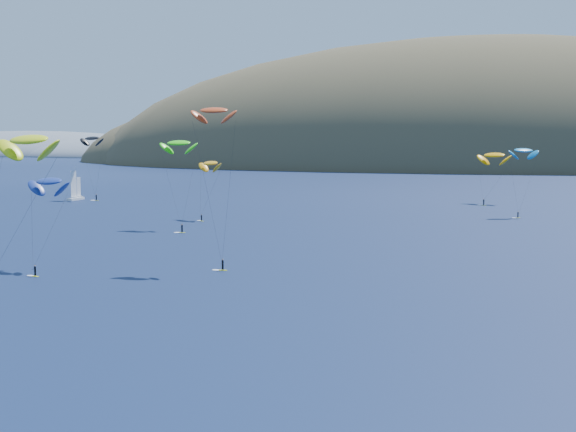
% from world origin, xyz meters
% --- Properties ---
extents(island, '(730.00, 300.00, 210.00)m').
position_xyz_m(island, '(39.40, 562.36, -10.74)').
color(island, '#3D3526').
rests_on(island, ground).
extents(headland, '(460.00, 250.00, 60.00)m').
position_xyz_m(headland, '(-445.26, 750.08, -3.36)').
color(headland, slate).
rests_on(headland, ground).
extents(sailboat, '(9.05, 7.85, 11.32)m').
position_xyz_m(sailboat, '(-102.27, 198.87, 0.94)').
color(sailboat, white).
rests_on(sailboat, ground).
extents(kitesurfer_1, '(8.61, 11.12, 16.76)m').
position_xyz_m(kitesurfer_1, '(-37.39, 154.42, 14.55)').
color(kitesurfer_1, '#E9F31B').
rests_on(kitesurfer_1, ground).
extents(kitesurfer_2, '(9.61, 10.78, 23.89)m').
position_xyz_m(kitesurfer_2, '(-22.18, 47.16, 21.33)').
color(kitesurfer_2, '#E9F31B').
rests_on(kitesurfer_2, ground).
extents(kitesurfer_3, '(10.14, 13.23, 22.49)m').
position_xyz_m(kitesurfer_3, '(-37.58, 133.79, 20.01)').
color(kitesurfer_3, '#E9F31B').
rests_on(kitesurfer_3, ground).
extents(kitesurfer_4, '(8.98, 9.47, 20.08)m').
position_xyz_m(kitesurfer_4, '(42.11, 181.76, 17.78)').
color(kitesurfer_4, '#E9F31B').
rests_on(kitesurfer_4, ground).
extents(kitesurfer_9, '(7.59, 6.43, 28.03)m').
position_xyz_m(kitesurfer_9, '(-9.88, 82.19, 25.91)').
color(kitesurfer_9, '#E9F31B').
rests_on(kitesurfer_9, ground).
extents(kitesurfer_10, '(8.87, 12.57, 16.59)m').
position_xyz_m(kitesurfer_10, '(-36.34, 74.75, 14.28)').
color(kitesurfer_10, '#E9F31B').
rests_on(kitesurfer_10, ground).
extents(kitesurfer_11, '(11.99, 15.31, 18.50)m').
position_xyz_m(kitesurfer_11, '(34.26, 223.07, 15.45)').
color(kitesurfer_11, '#E9F31B').
rests_on(kitesurfer_11, ground).
extents(kitesurfer_12, '(9.35, 8.26, 23.24)m').
position_xyz_m(kitesurfer_12, '(-98.23, 203.76, 20.73)').
color(kitesurfer_12, '#E9F31B').
rests_on(kitesurfer_12, ground).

